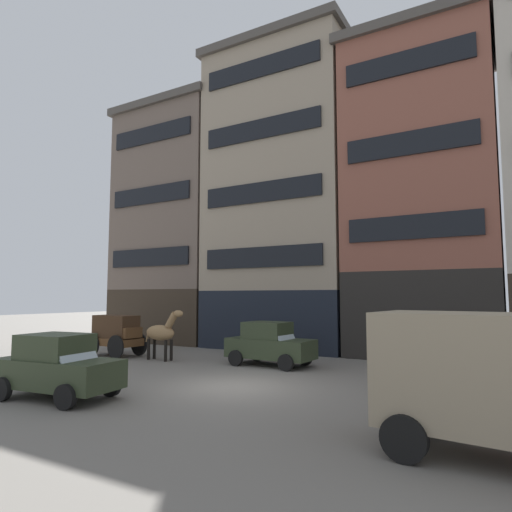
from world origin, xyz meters
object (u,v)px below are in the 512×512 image
Objects in this scene: delivery_truck_far at (494,381)px; sedan_dark at (270,344)px; cargo_wagon at (116,332)px; sedan_light at (57,366)px; draft_horse at (162,332)px.

delivery_truck_far is 11.50m from sedan_dark.
sedan_light is at bearing -52.67° from cargo_wagon.
delivery_truck_far is at bearing 3.97° from sedan_light.
delivery_truck_far reaches higher than sedan_dark.
sedan_dark is at bearing 12.45° from draft_horse.
sedan_dark is (5.04, 1.11, -0.36)m from draft_horse.
sedan_dark is (7.99, 1.11, -0.23)m from cargo_wagon.
draft_horse is 15.12m from delivery_truck_far.
delivery_truck_far reaches higher than cargo_wagon.
cargo_wagon is 0.67× the size of delivery_truck_far.
cargo_wagon is 1.27× the size of draft_horse.
sedan_dark and sedan_light have the same top height.
sedan_dark is at bearing 138.67° from delivery_truck_far.
delivery_truck_far is (16.62, -6.48, 0.28)m from cargo_wagon.
sedan_dark is (-8.63, 7.59, -0.51)m from delivery_truck_far.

